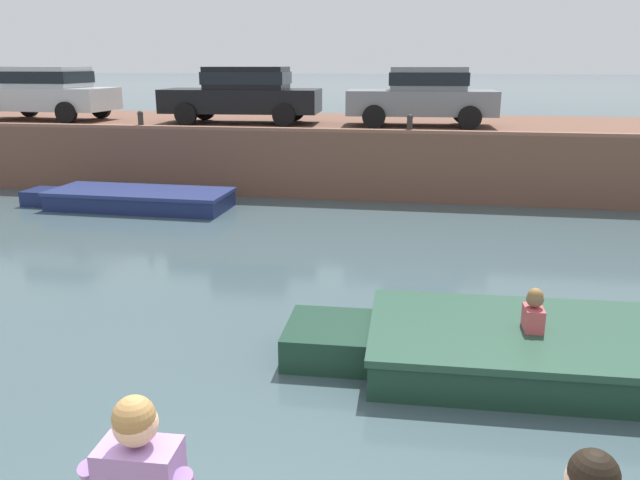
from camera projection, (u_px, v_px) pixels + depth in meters
The scene contains 10 objects.
ground_plane at pixel (334, 287), 9.63m from camera, with size 400.00×400.00×0.00m, color #3D5156.
far_quay_wall at pixel (381, 151), 18.19m from camera, with size 60.00×6.00×1.70m, color brown.
far_wall_coping at pixel (373, 131), 15.22m from camera, with size 60.00×0.24×0.08m, color brown.
boat_moored_west_navy at pixel (133, 199), 14.83m from camera, with size 5.10×1.70×0.44m.
motorboat_passing at pixel (579, 351), 6.94m from camera, with size 6.26×2.21×0.96m.
car_leftmost_silver at pixel (46, 91), 18.37m from camera, with size 4.11×2.11×1.54m.
car_left_inner_black at pixel (244, 92), 17.40m from camera, with size 4.42×2.06×1.54m.
car_centre_grey at pixel (424, 94), 16.60m from camera, with size 3.98×2.02×1.54m.
mooring_bollard_west at pixel (141, 119), 16.26m from camera, with size 0.15×0.15×0.45m.
mooring_bollard_mid at pixel (410, 123), 15.14m from camera, with size 0.15×0.15×0.45m.
Camera 1 is at (1.29, -2.71, 3.33)m, focal length 35.00 mm.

